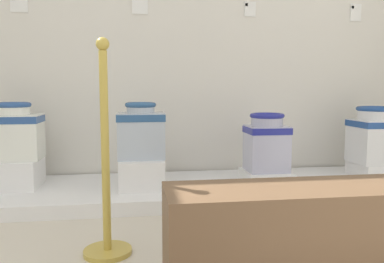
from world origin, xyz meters
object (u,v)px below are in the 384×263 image
(antique_toilet_slender_white, at_px, (266,141))
(plinth_block_squat_floral, at_px, (374,169))
(plinth_block_central_ornate, at_px, (16,173))
(antique_toilet_central_ornate, at_px, (14,131))
(museum_bench, at_px, (304,231))
(info_placard_third, at_px, (250,9))
(antique_toilet_squat_floral, at_px, (376,134))
(info_placard_second, at_px, (140,4))
(stanchion_post_near_left, at_px, (106,187))
(info_placard_fourth, at_px, (356,12))
(antique_toilet_pale_glazed, at_px, (141,130))
(plinth_block_pale_glazed, at_px, (142,172))
(plinth_block_slender_white, at_px, (266,176))
(info_placard_first, at_px, (19,4))

(antique_toilet_slender_white, bearing_deg, plinth_block_squat_floral, 0.91)
(plinth_block_central_ornate, bearing_deg, antique_toilet_central_ornate, 75.96)
(museum_bench, bearing_deg, info_placard_third, 81.23)
(plinth_block_squat_floral, distance_m, museum_bench, 1.85)
(antique_toilet_squat_floral, xyz_separation_m, info_placard_third, (-0.96, 0.44, 1.06))
(info_placard_second, relative_size, stanchion_post_near_left, 0.15)
(antique_toilet_central_ornate, bearing_deg, antique_toilet_slender_white, -2.05)
(plinth_block_squat_floral, height_order, info_placard_fourth, info_placard_fourth)
(plinth_block_central_ornate, bearing_deg, plinth_block_squat_floral, -1.07)
(plinth_block_central_ornate, bearing_deg, antique_toilet_squat_floral, -1.07)
(antique_toilet_squat_floral, xyz_separation_m, info_placard_fourth, (0.03, 0.44, 1.05))
(plinth_block_central_ornate, relative_size, stanchion_post_near_left, 0.35)
(antique_toilet_pale_glazed, relative_size, info_placard_second, 2.65)
(info_placard_second, bearing_deg, antique_toilet_squat_floral, -13.00)
(antique_toilet_squat_floral, height_order, info_placard_third, info_placard_third)
(info_placard_second, distance_m, info_placard_fourth, 1.94)
(plinth_block_pale_glazed, distance_m, plinth_block_slender_white, 0.98)
(plinth_block_central_ornate, xyz_separation_m, info_placard_first, (-0.03, 0.39, 1.29))
(plinth_block_squat_floral, relative_size, museum_bench, 0.28)
(info_placard_first, bearing_deg, plinth_block_squat_floral, -8.74)
(antique_toilet_central_ornate, height_order, antique_toilet_squat_floral, antique_toilet_central_ornate)
(antique_toilet_pale_glazed, relative_size, antique_toilet_squat_floral, 0.89)
(info_placard_second, bearing_deg, plinth_block_central_ornate, -157.36)
(antique_toilet_squat_floral, bearing_deg, plinth_block_pale_glazed, -178.09)
(antique_toilet_squat_floral, bearing_deg, info_placard_third, 155.32)
(antique_toilet_squat_floral, relative_size, museum_bench, 0.38)
(info_placard_first, bearing_deg, plinth_block_slender_white, -13.32)
(plinth_block_pale_glazed, bearing_deg, info_placard_first, 151.97)
(info_placard_fourth, bearing_deg, antique_toilet_central_ornate, -172.31)
(plinth_block_pale_glazed, distance_m, plinth_block_squat_floral, 1.92)
(plinth_block_central_ornate, xyz_separation_m, info_placard_fourth, (2.86, 0.39, 1.31))
(antique_toilet_slender_white, distance_m, info_placard_second, 1.54)
(antique_toilet_pale_glazed, xyz_separation_m, plinth_block_slender_white, (0.98, 0.05, -0.38))
(antique_toilet_slender_white, xyz_separation_m, plinth_block_squat_floral, (0.94, 0.01, -0.26))
(plinth_block_pale_glazed, relative_size, info_placard_first, 2.92)
(plinth_block_slender_white, height_order, info_placard_second, info_placard_second)
(info_placard_third, bearing_deg, plinth_block_squat_floral, -24.68)
(museum_bench, bearing_deg, antique_toilet_squat_floral, 47.93)
(antique_toilet_pale_glazed, relative_size, info_placard_third, 3.32)
(plinth_block_slender_white, height_order, museum_bench, museum_bench)
(plinth_block_central_ornate, height_order, info_placard_third, info_placard_third)
(plinth_block_central_ornate, distance_m, info_placard_third, 2.32)
(info_placard_first, xyz_separation_m, info_placard_fourth, (2.89, -0.00, 0.01))
(plinth_block_slender_white, bearing_deg, antique_toilet_squat_floral, 0.91)
(antique_toilet_pale_glazed, bearing_deg, info_placard_fourth, 14.50)
(info_placard_second, xyz_separation_m, info_placard_third, (0.95, -0.00, -0.01))
(antique_toilet_central_ornate, bearing_deg, antique_toilet_squat_floral, -1.07)
(stanchion_post_near_left, relative_size, museum_bench, 0.88)
(antique_toilet_central_ornate, height_order, info_placard_third, info_placard_third)
(plinth_block_pale_glazed, distance_m, info_placard_third, 1.70)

